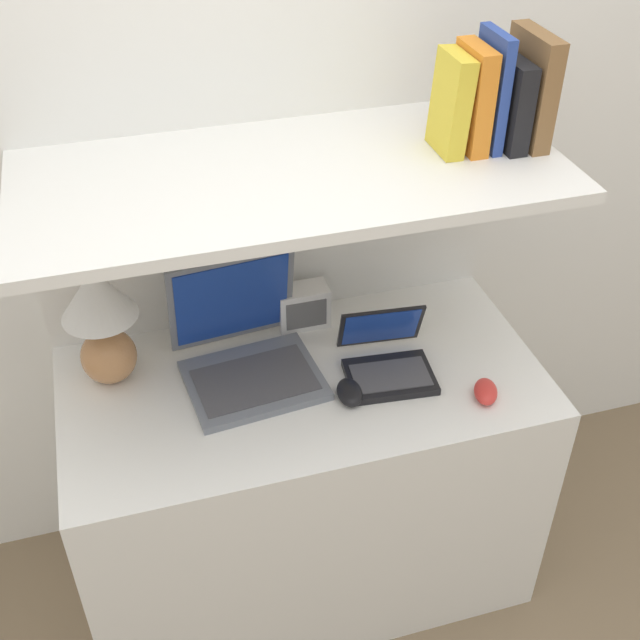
# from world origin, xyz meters

# --- Properties ---
(wall_back) EXTENTS (6.00, 0.05, 2.40)m
(wall_back) POSITION_xyz_m (0.00, 0.68, 1.20)
(wall_back) COLOR white
(wall_back) RESTS_ON ground_plane
(desk) EXTENTS (1.20, 0.61, 0.76)m
(desk) POSITION_xyz_m (0.00, 0.31, 0.38)
(desk) COLOR white
(desk) RESTS_ON ground_plane
(back_riser) EXTENTS (1.20, 0.04, 1.27)m
(back_riser) POSITION_xyz_m (0.00, 0.63, 0.64)
(back_riser) COLOR white
(back_riser) RESTS_ON ground_plane
(shelf) EXTENTS (1.20, 0.55, 0.03)m
(shelf) POSITION_xyz_m (0.00, 0.38, 1.29)
(shelf) COLOR white
(shelf) RESTS_ON back_riser
(table_lamp) EXTENTS (0.18, 0.18, 0.32)m
(table_lamp) POSITION_xyz_m (-0.46, 0.45, 0.94)
(table_lamp) COLOR #B27A4C
(table_lamp) RESTS_ON desk
(laptop_large) EXTENTS (0.35, 0.34, 0.29)m
(laptop_large) POSITION_xyz_m (-0.13, 0.38, 0.82)
(laptop_large) COLOR slate
(laptop_large) RESTS_ON desk
(laptop_small) EXTENTS (0.23, 0.23, 0.16)m
(laptop_small) POSITION_xyz_m (0.21, 0.28, 0.79)
(laptop_small) COLOR black
(laptop_small) RESTS_ON desk
(computer_mouse) EXTENTS (0.07, 0.10, 0.04)m
(computer_mouse) POSITION_xyz_m (0.09, 0.21, 0.78)
(computer_mouse) COLOR black
(computer_mouse) RESTS_ON desk
(second_mouse) EXTENTS (0.09, 0.10, 0.04)m
(second_mouse) POSITION_xyz_m (0.41, 0.12, 0.78)
(second_mouse) COLOR red
(second_mouse) RESTS_ON desk
(router_box) EXTENTS (0.14, 0.08, 0.12)m
(router_box) POSITION_xyz_m (0.06, 0.53, 0.82)
(router_box) COLOR white
(router_box) RESTS_ON desk
(book_brown) EXTENTS (0.04, 0.18, 0.25)m
(book_brown) POSITION_xyz_m (0.55, 0.38, 1.42)
(book_brown) COLOR brown
(book_brown) RESTS_ON shelf
(book_black) EXTENTS (0.04, 0.17, 0.20)m
(book_black) POSITION_xyz_m (0.50, 0.38, 1.40)
(book_black) COLOR black
(book_black) RESTS_ON shelf
(book_blue) EXTENTS (0.02, 0.13, 0.26)m
(book_blue) POSITION_xyz_m (0.45, 0.38, 1.43)
(book_blue) COLOR #284293
(book_blue) RESTS_ON shelf
(book_orange) EXTENTS (0.04, 0.14, 0.23)m
(book_orange) POSITION_xyz_m (0.41, 0.38, 1.42)
(book_orange) COLOR orange
(book_orange) RESTS_ON shelf
(book_yellow) EXTENTS (0.05, 0.12, 0.22)m
(book_yellow) POSITION_xyz_m (0.36, 0.38, 1.41)
(book_yellow) COLOR gold
(book_yellow) RESTS_ON shelf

